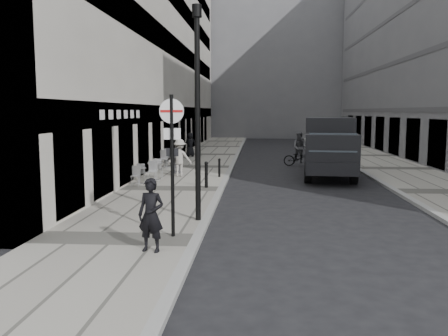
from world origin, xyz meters
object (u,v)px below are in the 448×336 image
(walking_man, at_px, (151,215))
(sign_post, at_px, (172,146))
(lamppost, at_px, (197,103))
(panel_van, at_px, (329,144))
(cyclist, at_px, (300,153))

(walking_man, distance_m, sign_post, 1.95)
(walking_man, height_order, lamppost, lamppost)
(walking_man, bearing_deg, sign_post, 91.33)
(walking_man, distance_m, panel_van, 14.52)
(sign_post, height_order, cyclist, sign_post)
(sign_post, distance_m, panel_van, 13.22)
(lamppost, height_order, panel_van, lamppost)
(cyclist, bearing_deg, lamppost, -98.14)
(lamppost, bearing_deg, sign_post, -102.42)
(walking_man, bearing_deg, cyclist, 87.08)
(walking_man, relative_size, cyclist, 0.81)
(walking_man, distance_m, cyclist, 18.52)
(cyclist, bearing_deg, panel_van, -70.10)
(lamppost, xyz_separation_m, panel_van, (5.17, 10.15, -1.81))
(walking_man, distance_m, lamppost, 4.07)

